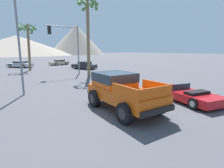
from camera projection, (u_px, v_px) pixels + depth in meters
The scene contains 10 objects.
ground_plane at pixel (118, 108), 9.63m from camera, with size 320.00×320.00×0.00m, color #4C4C51.
orange_pickup_truck at pixel (121, 89), 9.30m from camera, with size 2.77×5.00×1.91m.
red_convertible_car at pixel (186, 95), 10.82m from camera, with size 2.98×4.74×0.99m.
parked_car_dark at pixel (84, 65), 29.16m from camera, with size 3.08×4.54×1.24m.
parked_car_silver at pixel (20, 64), 31.82m from camera, with size 4.11×4.72×1.16m.
parked_car_tan at pixel (59, 62), 37.11m from camera, with size 4.30×2.40×1.13m.
traffic_light_main at pixel (67, 41), 21.39m from camera, with size 4.19×0.38×6.10m.
street_lamp_post at pixel (17, 28), 11.54m from camera, with size 0.90×0.24×7.53m.
palm_tree_short at pixel (27, 34), 26.29m from camera, with size 2.82×2.79×7.30m.
palm_tree_leaning at pixel (88, 17), 19.64m from camera, with size 3.04×3.09×9.11m.
Camera 1 is at (-6.11, -6.89, 3.12)m, focal length 28.00 mm.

